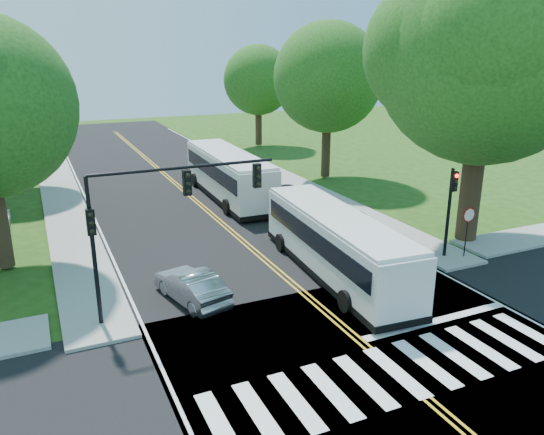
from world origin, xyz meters
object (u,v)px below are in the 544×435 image
signal_ne (451,201)px  bus_lead (336,243)px  signal_nw (157,207)px  hatchback (192,286)px  dark_sedan (285,194)px  suv (328,212)px  bus_follow (228,174)px

signal_ne → bus_lead: (-6.00, 0.56, -1.41)m
signal_nw → hatchback: signal_nw is taller
dark_sedan → suv: bearing=101.0°
bus_lead → suv: bearing=-113.6°
bus_lead → bus_follow: bearing=-86.2°
signal_nw → bus_lead: size_ratio=0.63×
hatchback → dark_sedan: bearing=-143.8°
bus_follow → dark_sedan: bus_follow is taller
bus_follow → suv: bus_follow is taller
bus_lead → dark_sedan: bus_lead is taller
bus_follow → bus_lead: bearing=91.2°
bus_lead → suv: (3.46, 6.53, -0.81)m
signal_nw → dark_sedan: bearing=47.5°
signal_nw → signal_ne: (14.06, 0.01, -1.41)m
bus_lead → signal_nw: bearing=8.4°
signal_nw → signal_ne: bearing=0.0°
signal_ne → hatchback: signal_ne is taller
bus_lead → dark_sedan: size_ratio=2.49×
signal_ne → bus_lead: bearing=174.7°
suv → bus_follow: bearing=-73.0°
suv → dark_sedan: 5.00m
signal_ne → dark_sedan: size_ratio=0.96×
suv → dark_sedan: suv is taller
signal_nw → bus_follow: (8.20, 15.12, -2.68)m
signal_ne → signal_nw: bearing=-180.0°
signal_ne → bus_lead: size_ratio=0.38×
signal_nw → bus_lead: signal_nw is taller
bus_lead → dark_sedan: bearing=-100.3°
dark_sedan → bus_lead: bearing=81.2°
signal_nw → dark_sedan: 16.80m
signal_nw → bus_follow: signal_nw is taller
dark_sedan → signal_ne: bearing=109.8°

